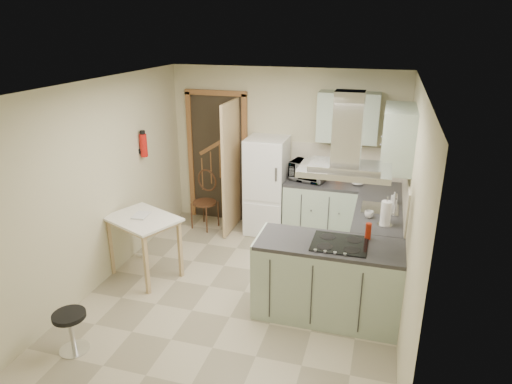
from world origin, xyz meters
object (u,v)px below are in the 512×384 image
(extractor_hood, at_px, (345,170))
(peninsula, at_px, (328,280))
(fridge, at_px, (267,186))
(drop_leaf_table, at_px, (145,247))
(microwave, at_px, (308,171))
(bentwood_chair, at_px, (205,203))
(stool, at_px, (72,332))

(extractor_hood, bearing_deg, peninsula, 180.00)
(fridge, distance_m, peninsula, 2.35)
(drop_leaf_table, xyz_separation_m, microwave, (1.78, 1.77, 0.64))
(bentwood_chair, bearing_deg, stool, -76.54)
(fridge, bearing_deg, stool, -108.94)
(bentwood_chair, relative_size, microwave, 1.65)
(peninsula, xyz_separation_m, stool, (-2.35, -1.30, -0.23))
(extractor_hood, height_order, bentwood_chair, extractor_hood)
(extractor_hood, xyz_separation_m, stool, (-2.45, -1.30, -1.50))
(drop_leaf_table, height_order, stool, drop_leaf_table)
(drop_leaf_table, xyz_separation_m, bentwood_chair, (0.17, 1.60, 0.02))
(bentwood_chair, xyz_separation_m, microwave, (1.61, 0.17, 0.62))
(extractor_hood, distance_m, stool, 3.16)
(drop_leaf_table, distance_m, bentwood_chair, 1.61)
(microwave, bearing_deg, fridge, -166.22)
(peninsula, bearing_deg, fridge, 121.74)
(peninsula, bearing_deg, microwave, 106.53)
(extractor_hood, xyz_separation_m, microwave, (-0.69, 1.99, -0.68))
(drop_leaf_table, relative_size, microwave, 1.69)
(bentwood_chair, bearing_deg, fridge, 25.68)
(peninsula, height_order, bentwood_chair, peninsula)
(fridge, height_order, extractor_hood, extractor_hood)
(fridge, height_order, bentwood_chair, fridge)
(microwave, bearing_deg, drop_leaf_table, -122.11)
(stool, bearing_deg, extractor_hood, 28.01)
(fridge, distance_m, bentwood_chair, 1.04)
(stool, bearing_deg, bentwood_chair, 87.22)
(fridge, xyz_separation_m, drop_leaf_table, (-1.15, -1.76, -0.34))
(stool, bearing_deg, fridge, 71.06)
(peninsula, bearing_deg, extractor_hood, 0.00)
(fridge, xyz_separation_m, stool, (-1.13, -3.28, -0.53))
(fridge, bearing_deg, extractor_hood, -56.21)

